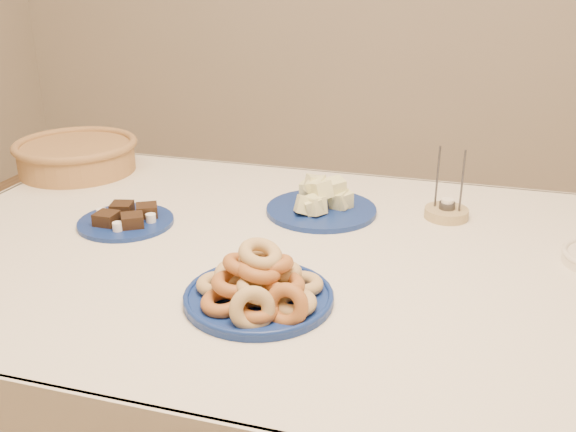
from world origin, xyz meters
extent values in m
cylinder|color=brown|center=(-0.70, 0.40, 0.36)|extent=(0.06, 0.06, 0.72)
cube|color=silver|center=(0.00, 0.00, 0.74)|extent=(1.70, 1.10, 0.02)
cube|color=silver|center=(0.00, 0.55, 0.61)|extent=(1.70, 0.01, 0.28)
cylinder|color=navy|center=(0.00, -0.23, 0.76)|extent=(0.35, 0.35, 0.01)
torus|color=navy|center=(0.00, -0.23, 0.76)|extent=(0.35, 0.35, 0.01)
torus|color=#A87F46|center=(0.07, -0.19, 0.78)|extent=(0.11, 0.11, 0.03)
torus|color=brown|center=(0.01, -0.15, 0.78)|extent=(0.11, 0.11, 0.03)
torus|color=brown|center=(-0.06, -0.17, 0.78)|extent=(0.09, 0.09, 0.03)
torus|color=#A87F46|center=(-0.08, -0.23, 0.78)|extent=(0.11, 0.11, 0.03)
torus|color=brown|center=(-0.05, -0.29, 0.78)|extent=(0.10, 0.10, 0.04)
torus|color=brown|center=(0.02, -0.30, 0.78)|extent=(0.11, 0.11, 0.03)
torus|color=#A87F46|center=(0.07, -0.26, 0.78)|extent=(0.09, 0.09, 0.03)
torus|color=#A87F46|center=(0.03, -0.19, 0.80)|extent=(0.11, 0.11, 0.03)
torus|color=brown|center=(-0.02, -0.18, 0.80)|extent=(0.11, 0.11, 0.03)
torus|color=#A87F46|center=(-0.05, -0.22, 0.80)|extent=(0.11, 0.11, 0.04)
torus|color=brown|center=(-0.04, -0.27, 0.80)|extent=(0.10, 0.10, 0.04)
torus|color=#A87F46|center=(0.01, -0.27, 0.80)|extent=(0.10, 0.10, 0.05)
torus|color=brown|center=(0.05, -0.24, 0.80)|extent=(0.10, 0.10, 0.04)
torus|color=brown|center=(0.02, -0.22, 0.82)|extent=(0.11, 0.11, 0.04)
torus|color=#A87F46|center=(-0.01, -0.20, 0.82)|extent=(0.08, 0.08, 0.02)
torus|color=brown|center=(-0.03, -0.24, 0.82)|extent=(0.11, 0.11, 0.05)
torus|color=brown|center=(0.01, -0.25, 0.82)|extent=(0.11, 0.11, 0.04)
torus|color=#A87F46|center=(0.00, -0.23, 0.85)|extent=(0.11, 0.11, 0.05)
torus|color=#A87F46|center=(0.02, -0.32, 0.79)|extent=(0.09, 0.08, 0.08)
torus|color=brown|center=(0.07, -0.29, 0.79)|extent=(0.08, 0.06, 0.08)
cylinder|color=navy|center=(0.00, 0.23, 0.76)|extent=(0.30, 0.30, 0.01)
cube|color=#DDDF8D|center=(0.05, 0.24, 0.78)|extent=(0.06, 0.05, 0.05)
cube|color=#DDDF8D|center=(0.00, 0.18, 0.78)|extent=(0.06, 0.06, 0.05)
cube|color=#DDDF8D|center=(-0.03, 0.18, 0.78)|extent=(0.06, 0.06, 0.06)
cube|color=#DDDF8D|center=(-0.01, 0.23, 0.81)|extent=(0.05, 0.05, 0.06)
cube|color=#DDDF8D|center=(0.03, 0.24, 0.81)|extent=(0.06, 0.06, 0.05)
cube|color=#DDDF8D|center=(-0.03, 0.30, 0.78)|extent=(0.05, 0.06, 0.06)
cube|color=#DDDF8D|center=(0.05, 0.25, 0.78)|extent=(0.06, 0.06, 0.05)
cube|color=#DDDF8D|center=(0.01, 0.21, 0.81)|extent=(0.07, 0.06, 0.05)
cube|color=#DDDF8D|center=(-0.01, 0.18, 0.78)|extent=(0.06, 0.06, 0.06)
cube|color=#DDDF8D|center=(-0.02, 0.25, 0.81)|extent=(0.06, 0.06, 0.05)
cube|color=#DDDF8D|center=(-0.04, 0.29, 0.78)|extent=(0.05, 0.05, 0.04)
cylinder|color=navy|center=(-0.42, 0.03, 0.76)|extent=(0.27, 0.27, 0.01)
cube|color=black|center=(-0.45, -0.01, 0.77)|extent=(0.05, 0.05, 0.03)
cube|color=black|center=(-0.39, 0.00, 0.77)|extent=(0.07, 0.07, 0.03)
cube|color=black|center=(-0.45, 0.06, 0.77)|extent=(0.06, 0.06, 0.03)
cube|color=black|center=(-0.38, 0.07, 0.77)|extent=(0.07, 0.07, 0.03)
cylinder|color=white|center=(-0.49, 0.03, 0.77)|extent=(0.03, 0.03, 0.02)
cylinder|color=white|center=(-0.41, -0.03, 0.77)|extent=(0.03, 0.03, 0.02)
cylinder|color=white|center=(-0.36, 0.04, 0.77)|extent=(0.03, 0.03, 0.02)
cylinder|color=olive|center=(-0.76, 0.35, 0.79)|extent=(0.42, 0.42, 0.08)
torus|color=olive|center=(-0.76, 0.35, 0.83)|extent=(0.45, 0.45, 0.02)
cylinder|color=tan|center=(0.30, 0.28, 0.76)|extent=(0.13, 0.13, 0.02)
cylinder|color=#3E3E43|center=(0.30, 0.28, 0.78)|extent=(0.05, 0.05, 0.02)
cylinder|color=white|center=(0.30, 0.28, 0.79)|extent=(0.04, 0.04, 0.01)
cylinder|color=#3E3E43|center=(0.27, 0.29, 0.85)|extent=(0.01, 0.01, 0.15)
cylinder|color=#3E3E43|center=(0.33, 0.27, 0.85)|extent=(0.01, 0.01, 0.15)
camera|label=1|loc=(0.34, -1.20, 1.34)|focal=40.00mm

